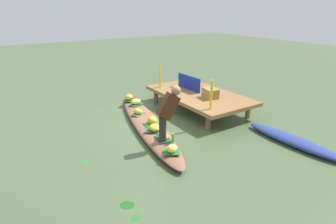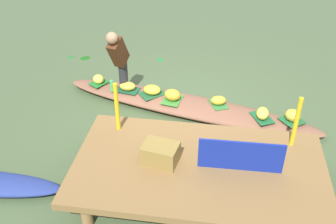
{
  "view_description": "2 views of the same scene",
  "coord_description": "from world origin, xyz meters",
  "px_view_note": "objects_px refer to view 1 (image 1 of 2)",
  "views": [
    {
      "loc": [
        5.71,
        -3.08,
        2.89
      ],
      "look_at": [
        0.04,
        0.61,
        0.31
      ],
      "focal_mm": 29.62,
      "sensor_mm": 36.0,
      "label": 1
    },
    {
      "loc": [
        -0.52,
        5.67,
        3.82
      ],
      "look_at": [
        0.26,
        0.51,
        0.28
      ],
      "focal_mm": 41.77,
      "sensor_mm": 36.0,
      "label": 2
    }
  ],
  "objects_px": {
    "produce_crate": "(210,93)",
    "banana_bunch_3": "(163,136)",
    "banana_bunch_5": "(172,148)",
    "market_banner": "(189,83)",
    "banana_bunch_1": "(152,120)",
    "banana_bunch_6": "(136,102)",
    "moored_boat": "(292,140)",
    "vendor_boat": "(147,124)",
    "vendor_person": "(168,110)",
    "banana_bunch_4": "(155,128)",
    "water_bottle": "(173,138)",
    "banana_bunch_2": "(138,111)",
    "banana_bunch_0": "(129,97)"
  },
  "relations": [
    {
      "from": "produce_crate",
      "to": "banana_bunch_3",
      "type": "bearing_deg",
      "value": -65.98
    },
    {
      "from": "banana_bunch_5",
      "to": "market_banner",
      "type": "xyz_separation_m",
      "value": [
        -2.55,
        2.33,
        0.43
      ]
    },
    {
      "from": "banana_bunch_3",
      "to": "market_banner",
      "type": "distance_m",
      "value": 2.95
    },
    {
      "from": "banana_bunch_1",
      "to": "produce_crate",
      "type": "relative_size",
      "value": 0.65
    },
    {
      "from": "banana_bunch_5",
      "to": "banana_bunch_6",
      "type": "relative_size",
      "value": 0.79
    },
    {
      "from": "banana_bunch_3",
      "to": "moored_boat",
      "type": "bearing_deg",
      "value": 59.7
    },
    {
      "from": "vendor_boat",
      "to": "produce_crate",
      "type": "height_order",
      "value": "produce_crate"
    },
    {
      "from": "vendor_person",
      "to": "market_banner",
      "type": "distance_m",
      "value": 2.95
    },
    {
      "from": "banana_bunch_4",
      "to": "banana_bunch_6",
      "type": "xyz_separation_m",
      "value": [
        -1.9,
        0.47,
        0.01
      ]
    },
    {
      "from": "banana_bunch_5",
      "to": "water_bottle",
      "type": "distance_m",
      "value": 0.4
    },
    {
      "from": "produce_crate",
      "to": "banana_bunch_2",
      "type": "bearing_deg",
      "value": -109.24
    },
    {
      "from": "vendor_boat",
      "to": "vendor_person",
      "type": "xyz_separation_m",
      "value": [
        1.21,
        -0.16,
        0.78
      ]
    },
    {
      "from": "banana_bunch_4",
      "to": "vendor_person",
      "type": "height_order",
      "value": "vendor_person"
    },
    {
      "from": "banana_bunch_3",
      "to": "produce_crate",
      "type": "relative_size",
      "value": 0.67
    },
    {
      "from": "vendor_boat",
      "to": "banana_bunch_0",
      "type": "bearing_deg",
      "value": -177.82
    },
    {
      "from": "banana_bunch_2",
      "to": "banana_bunch_3",
      "type": "height_order",
      "value": "banana_bunch_3"
    },
    {
      "from": "vendor_boat",
      "to": "banana_bunch_6",
      "type": "height_order",
      "value": "banana_bunch_6"
    },
    {
      "from": "vendor_boat",
      "to": "banana_bunch_6",
      "type": "relative_size",
      "value": 16.05
    },
    {
      "from": "banana_bunch_2",
      "to": "produce_crate",
      "type": "xyz_separation_m",
      "value": [
        0.67,
        1.93,
        0.36
      ]
    },
    {
      "from": "moored_boat",
      "to": "water_bottle",
      "type": "bearing_deg",
      "value": -118.5
    },
    {
      "from": "vendor_person",
      "to": "produce_crate",
      "type": "xyz_separation_m",
      "value": [
        -1.07,
        2.11,
        -0.25
      ]
    },
    {
      "from": "banana_bunch_0",
      "to": "banana_bunch_1",
      "type": "bearing_deg",
      "value": -9.5
    },
    {
      "from": "banana_bunch_5",
      "to": "produce_crate",
      "type": "bearing_deg",
      "value": 123.75
    },
    {
      "from": "banana_bunch_2",
      "to": "banana_bunch_4",
      "type": "xyz_separation_m",
      "value": [
        1.18,
        -0.17,
        0.0
      ]
    },
    {
      "from": "banana_bunch_1",
      "to": "banana_bunch_2",
      "type": "distance_m",
      "value": 0.79
    },
    {
      "from": "produce_crate",
      "to": "moored_boat",
      "type": "bearing_deg",
      "value": 7.87
    },
    {
      "from": "water_bottle",
      "to": "market_banner",
      "type": "distance_m",
      "value": 3.08
    },
    {
      "from": "banana_bunch_1",
      "to": "market_banner",
      "type": "relative_size",
      "value": 0.27
    },
    {
      "from": "banana_bunch_5",
      "to": "produce_crate",
      "type": "xyz_separation_m",
      "value": [
        -1.56,
        2.33,
        0.35
      ]
    },
    {
      "from": "vendor_boat",
      "to": "banana_bunch_3",
      "type": "relative_size",
      "value": 15.8
    },
    {
      "from": "banana_bunch_5",
      "to": "moored_boat",
      "type": "bearing_deg",
      "value": 71.9
    },
    {
      "from": "vendor_person",
      "to": "banana_bunch_4",
      "type": "bearing_deg",
      "value": 179.28
    },
    {
      "from": "vendor_boat",
      "to": "banana_bunch_3",
      "type": "height_order",
      "value": "banana_bunch_3"
    },
    {
      "from": "vendor_boat",
      "to": "vendor_person",
      "type": "relative_size",
      "value": 3.87
    },
    {
      "from": "moored_boat",
      "to": "banana_bunch_0",
      "type": "distance_m",
      "value": 4.72
    },
    {
      "from": "produce_crate",
      "to": "vendor_boat",
      "type": "bearing_deg",
      "value": -94.07
    },
    {
      "from": "banana_bunch_5",
      "to": "water_bottle",
      "type": "height_order",
      "value": "water_bottle"
    },
    {
      "from": "water_bottle",
      "to": "banana_bunch_5",
      "type": "bearing_deg",
      "value": -36.88
    },
    {
      "from": "banana_bunch_2",
      "to": "water_bottle",
      "type": "xyz_separation_m",
      "value": [
        1.91,
        -0.16,
        0.03
      ]
    },
    {
      "from": "vendor_person",
      "to": "banana_bunch_0",
      "type": "bearing_deg",
      "value": 170.62
    },
    {
      "from": "vendor_boat",
      "to": "banana_bunch_4",
      "type": "xyz_separation_m",
      "value": [
        0.64,
        -0.15,
        0.18
      ]
    },
    {
      "from": "market_banner",
      "to": "vendor_person",
      "type": "bearing_deg",
      "value": -46.9
    },
    {
      "from": "market_banner",
      "to": "moored_boat",
      "type": "bearing_deg",
      "value": 4.36
    },
    {
      "from": "banana_bunch_5",
      "to": "vendor_person",
      "type": "distance_m",
      "value": 0.8
    },
    {
      "from": "moored_boat",
      "to": "banana_bunch_4",
      "type": "distance_m",
      "value": 3.11
    },
    {
      "from": "vendor_person",
      "to": "water_bottle",
      "type": "bearing_deg",
      "value": 7.56
    },
    {
      "from": "moored_boat",
      "to": "banana_bunch_0",
      "type": "height_order",
      "value": "banana_bunch_0"
    },
    {
      "from": "banana_bunch_1",
      "to": "banana_bunch_3",
      "type": "height_order",
      "value": "banana_bunch_1"
    },
    {
      "from": "banana_bunch_2",
      "to": "vendor_boat",
      "type": "bearing_deg",
      "value": -2.22
    },
    {
      "from": "moored_boat",
      "to": "banana_bunch_5",
      "type": "xyz_separation_m",
      "value": [
        -0.87,
        -2.67,
        0.19
      ]
    }
  ]
}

